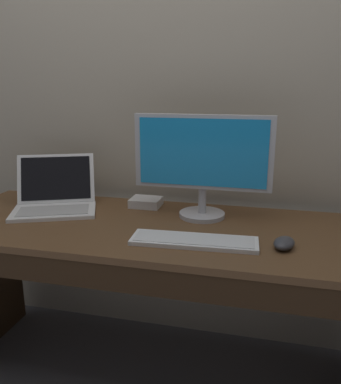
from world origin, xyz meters
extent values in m
plane|color=#4C4C51|center=(0.00, 0.00, 0.00)|extent=(14.00, 14.00, 0.00)
cube|color=#ADA38E|center=(0.00, 0.42, 1.56)|extent=(5.03, 0.04, 3.11)
cube|color=brown|center=(0.00, 0.00, 0.71)|extent=(1.79, 0.67, 0.03)
cube|color=#322113|center=(0.00, -0.32, 0.65)|extent=(1.72, 0.02, 0.10)
cube|color=white|center=(-0.46, 0.04, 0.73)|extent=(0.41, 0.34, 0.02)
cube|color=#ACACAC|center=(-0.46, 0.03, 0.74)|extent=(0.33, 0.24, 0.00)
cube|color=white|center=(-0.52, 0.18, 0.84)|extent=(0.36, 0.23, 0.21)
cube|color=black|center=(-0.52, 0.17, 0.84)|extent=(0.32, 0.20, 0.19)
cylinder|color=#B7B7BC|center=(0.17, 0.15, 0.73)|extent=(0.19, 0.19, 0.02)
cylinder|color=#B7B7BC|center=(0.17, 0.15, 0.80)|extent=(0.03, 0.03, 0.11)
cube|color=#B7B7BC|center=(0.17, 0.13, 1.00)|extent=(0.56, 0.03, 0.30)
cube|color=#198CD8|center=(0.17, 0.11, 1.00)|extent=(0.52, 0.00, 0.27)
cube|color=white|center=(0.19, -0.15, 0.73)|extent=(0.45, 0.16, 0.02)
cube|color=silver|center=(0.19, -0.15, 0.74)|extent=(0.43, 0.13, 0.00)
ellipsoid|color=#38383D|center=(0.50, -0.12, 0.74)|extent=(0.09, 0.12, 0.04)
cube|color=silver|center=(-0.11, 0.23, 0.74)|extent=(0.14, 0.11, 0.04)
camera|label=1|loc=(0.42, -1.44, 1.26)|focal=37.32mm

